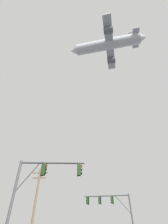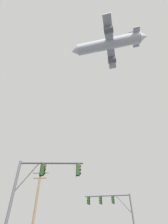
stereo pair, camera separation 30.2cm
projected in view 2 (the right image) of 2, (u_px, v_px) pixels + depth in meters
The scene contains 4 objects.
signal_pole_near at pixel (38, 184), 12.52m from camera, with size 5.13×0.72×6.70m.
signal_pole_far at pixel (113, 207), 21.90m from camera, with size 6.09×0.87×6.63m.
utility_pole at pixel (36, 205), 20.96m from camera, with size 2.20×0.28×9.63m.
airplane at pixel (108, 44), 49.78m from camera, with size 22.70×17.54×6.18m.
Camera 2 is at (1.26, -5.25, 1.56)m, focal length 26.99 mm.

